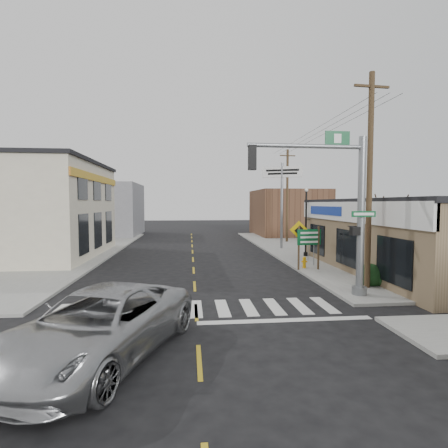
{
  "coord_description": "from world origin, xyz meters",
  "views": [
    {
      "loc": [
        -0.22,
        -12.55,
        3.96
      ],
      "look_at": [
        1.71,
        6.99,
        2.8
      ],
      "focal_mm": 28.0,
      "sensor_mm": 36.0,
      "label": 1
    }
  ],
  "objects": [
    {
      "name": "bldg_distant_right",
      "position": [
        12.0,
        30.0,
        2.8
      ],
      "size": [
        8.0,
        10.0,
        5.6
      ],
      "primitive_type": "cube",
      "color": "brown",
      "rests_on": "ground"
    },
    {
      "name": "shrub_back",
      "position": [
        11.0,
        9.21,
        0.49
      ],
      "size": [
        0.96,
        0.96,
        0.72
      ],
      "primitive_type": "ellipsoid",
      "color": "#1A3215",
      "rests_on": "sidewalk_right"
    },
    {
      "name": "dance_center_sign",
      "position": [
        7.61,
        16.61,
        5.57
      ],
      "size": [
        3.43,
        0.21,
        7.28
      ],
      "rotation": [
        0.0,
        0.0,
        -0.39
      ],
      "color": "gray",
      "rests_on": "sidewalk_right"
    },
    {
      "name": "ped_crossing_sign",
      "position": [
        6.3,
        7.79,
        2.04
      ],
      "size": [
        1.08,
        0.08,
        2.79
      ],
      "rotation": [
        0.0,
        0.0,
        -0.17
      ],
      "color": "gray",
      "rests_on": "sidewalk_right"
    },
    {
      "name": "crosswalk",
      "position": [
        0.0,
        0.4,
        0.01
      ],
      "size": [
        11.0,
        2.2,
        0.01
      ],
      "primitive_type": "cube",
      "color": "silver",
      "rests_on": "ground"
    },
    {
      "name": "sidewalk_left",
      "position": [
        -9.0,
        13.0,
        0.07
      ],
      "size": [
        6.0,
        38.0,
        0.13
      ],
      "primitive_type": "cube",
      "color": "gray",
      "rests_on": "ground"
    },
    {
      "name": "thrift_store",
      "position": [
        14.5,
        6.0,
        2.0
      ],
      "size": [
        12.0,
        14.0,
        4.0
      ],
      "primitive_type": "cube",
      "color": "#7D674B",
      "rests_on": "ground"
    },
    {
      "name": "guide_sign",
      "position": [
        6.62,
        6.88,
        1.78
      ],
      "size": [
        1.44,
        0.13,
        2.52
      ],
      "rotation": [
        0.0,
        0.0,
        0.1
      ],
      "color": "#4E3A24",
      "rests_on": "sidewalk_right"
    },
    {
      "name": "fire_hydrant",
      "position": [
        6.54,
        7.4,
        0.5
      ],
      "size": [
        0.22,
        0.22,
        0.69
      ],
      "rotation": [
        0.0,
        0.0,
        -0.16
      ],
      "color": "orange",
      "rests_on": "sidewalk_right"
    },
    {
      "name": "center_line",
      "position": [
        0.0,
        8.0,
        0.01
      ],
      "size": [
        0.12,
        56.0,
        0.01
      ],
      "primitive_type": "cube",
      "color": "gold",
      "rests_on": "ground"
    },
    {
      "name": "lamp_post",
      "position": [
        8.26,
        12.06,
        2.99
      ],
      "size": [
        0.64,
        0.5,
        4.91
      ],
      "rotation": [
        0.0,
        0.0,
        -0.1
      ],
      "color": "black",
      "rests_on": "sidewalk_right"
    },
    {
      "name": "utility_pole_far",
      "position": [
        9.5,
        21.6,
        4.83
      ],
      "size": [
        1.59,
        0.24,
        9.16
      ],
      "rotation": [
        0.0,
        0.0,
        0.09
      ],
      "color": "#44281E",
      "rests_on": "sidewalk_right"
    },
    {
      "name": "traffic_signal_pole",
      "position": [
        6.07,
        1.31,
        4.15
      ],
      "size": [
        5.34,
        0.39,
        6.77
      ],
      "rotation": [
        0.0,
        0.0,
        0.03
      ],
      "color": "gray",
      "rests_on": "sidewalk_right"
    },
    {
      "name": "bldg_distant_left",
      "position": [
        -11.0,
        32.0,
        3.2
      ],
      "size": [
        9.0,
        10.0,
        6.4
      ],
      "primitive_type": "cube",
      "color": "gray",
      "rests_on": "ground"
    },
    {
      "name": "suv",
      "position": [
        -2.5,
        -3.59,
        0.88
      ],
      "size": [
        4.99,
        6.94,
        1.76
      ],
      "primitive_type": "imported",
      "rotation": [
        0.0,
        0.0,
        -0.37
      ],
      "color": "#9D9FA2",
      "rests_on": "ground"
    },
    {
      "name": "utility_pole_near",
      "position": [
        7.84,
        2.49,
        5.07
      ],
      "size": [
        1.68,
        0.25,
        9.63
      ],
      "rotation": [
        0.0,
        0.0,
        0.08
      ],
      "color": "#3F291C",
      "rests_on": "sidewalk_right"
    },
    {
      "name": "ground",
      "position": [
        0.0,
        0.0,
        0.0
      ],
      "size": [
        140.0,
        140.0,
        0.0
      ],
      "primitive_type": "plane",
      "color": "black",
      "rests_on": "ground"
    },
    {
      "name": "sidewalk_right",
      "position": [
        9.0,
        13.0,
        0.07
      ],
      "size": [
        6.0,
        38.0,
        0.13
      ],
      "primitive_type": "cube",
      "color": "gray",
      "rests_on": "ground"
    },
    {
      "name": "left_building",
      "position": [
        -13.0,
        14.0,
        3.4
      ],
      "size": [
        12.0,
        12.0,
        6.8
      ],
      "primitive_type": "cube",
      "color": "beige",
      "rests_on": "ground"
    },
    {
      "name": "shrub_front",
      "position": [
        8.24,
        2.96,
        0.56
      ],
      "size": [
        1.14,
        1.14,
        0.86
      ],
      "primitive_type": "ellipsoid",
      "color": "#1C3D1E",
      "rests_on": "sidewalk_right"
    },
    {
      "name": "bare_tree",
      "position": [
        10.5,
        5.09,
        4.1
      ],
      "size": [
        2.53,
        2.53,
        5.05
      ],
      "rotation": [
        0.0,
        0.0,
        -0.33
      ],
      "color": "black",
      "rests_on": "sidewalk_right"
    }
  ]
}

